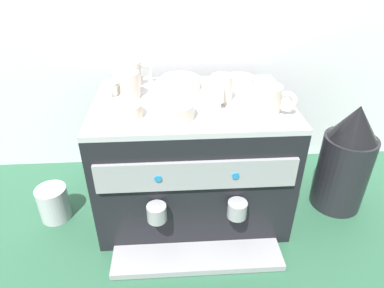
{
  "coord_description": "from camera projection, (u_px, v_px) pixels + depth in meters",
  "views": [
    {
      "loc": [
        -0.06,
        -0.95,
        0.84
      ],
      "look_at": [
        0.0,
        0.0,
        0.26
      ],
      "focal_mm": 31.72,
      "sensor_mm": 36.0,
      "label": 1
    }
  ],
  "objects": [
    {
      "name": "ground_plane",
      "position": [
        192.0,
        203.0,
        1.25
      ],
      "size": [
        4.0,
        4.0,
        0.0
      ],
      "primitive_type": "plane",
      "color": "#28563D"
    },
    {
      "name": "tiled_backsplash_wall",
      "position": [
        187.0,
        50.0,
        1.27
      ],
      "size": [
        2.8,
        0.03,
        0.96
      ],
      "primitive_type": "cube",
      "color": "silver",
      "rests_on": "ground_plane"
    },
    {
      "name": "espresso_machine",
      "position": [
        192.0,
        158.0,
        1.14
      ],
      "size": [
        0.6,
        0.52,
        0.41
      ],
      "color": "black",
      "rests_on": "ground_plane"
    },
    {
      "name": "ceramic_cup_0",
      "position": [
        268.0,
        99.0,
        0.94
      ],
      "size": [
        0.12,
        0.08,
        0.08
      ],
      "color": "beige",
      "rests_on": "espresso_machine"
    },
    {
      "name": "ceramic_cup_1",
      "position": [
        222.0,
        89.0,
        1.01
      ],
      "size": [
        0.06,
        0.11,
        0.08
      ],
      "color": "beige",
      "rests_on": "espresso_machine"
    },
    {
      "name": "ceramic_cup_2",
      "position": [
        133.0,
        73.0,
        1.12
      ],
      "size": [
        0.1,
        0.06,
        0.08
      ],
      "color": "beige",
      "rests_on": "espresso_machine"
    },
    {
      "name": "ceramic_cup_3",
      "position": [
        126.0,
        85.0,
        1.03
      ],
      "size": [
        0.09,
        0.11,
        0.08
      ],
      "color": "beige",
      "rests_on": "espresso_machine"
    },
    {
      "name": "ceramic_bowl_0",
      "position": [
        172.0,
        111.0,
        0.93
      ],
      "size": [
        0.12,
        0.12,
        0.04
      ],
      "color": "beige",
      "rests_on": "espresso_machine"
    },
    {
      "name": "ceramic_bowl_1",
      "position": [
        239.0,
        82.0,
        1.12
      ],
      "size": [
        0.1,
        0.1,
        0.03
      ],
      "color": "beige",
      "rests_on": "espresso_machine"
    },
    {
      "name": "ceramic_bowl_2",
      "position": [
        123.0,
        111.0,
        0.93
      ],
      "size": [
        0.11,
        0.11,
        0.04
      ],
      "color": "beige",
      "rests_on": "espresso_machine"
    },
    {
      "name": "ceramic_bowl_3",
      "position": [
        180.0,
        83.0,
        1.1
      ],
      "size": [
        0.13,
        0.13,
        0.04
      ],
      "color": "beige",
      "rests_on": "espresso_machine"
    },
    {
      "name": "coffee_grinder",
      "position": [
        346.0,
        160.0,
        1.16
      ],
      "size": [
        0.17,
        0.17,
        0.39
      ],
      "color": "black",
      "rests_on": "ground_plane"
    },
    {
      "name": "milk_pitcher",
      "position": [
        54.0,
        203.0,
        1.16
      ],
      "size": [
        0.1,
        0.1,
        0.12
      ],
      "primitive_type": "cylinder",
      "color": "#B7B7BC",
      "rests_on": "ground_plane"
    }
  ]
}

